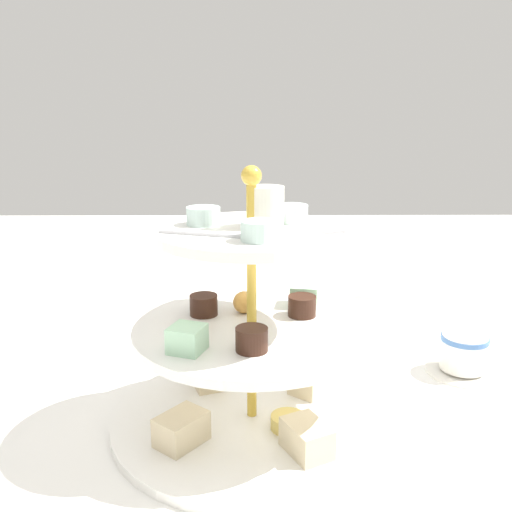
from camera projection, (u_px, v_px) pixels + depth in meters
ground_plane at (256, 423)px, 0.61m from camera, size 2.40×2.40×0.00m
tiered_serving_stand at (257, 350)px, 0.58m from camera, size 0.30×0.30×0.27m
water_glass_short_left at (366, 314)px, 0.82m from camera, size 0.06×0.06×0.08m
teacup_with_saucer at (467, 355)px, 0.71m from camera, size 0.09×0.09×0.05m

